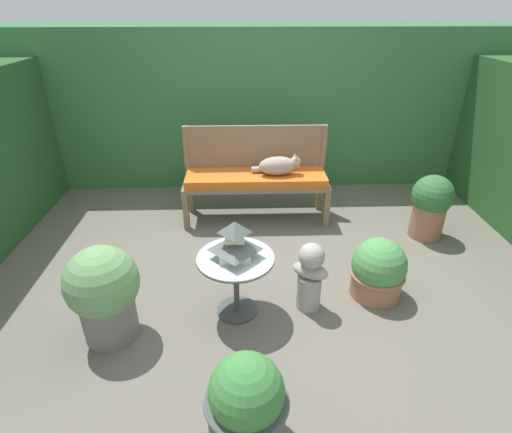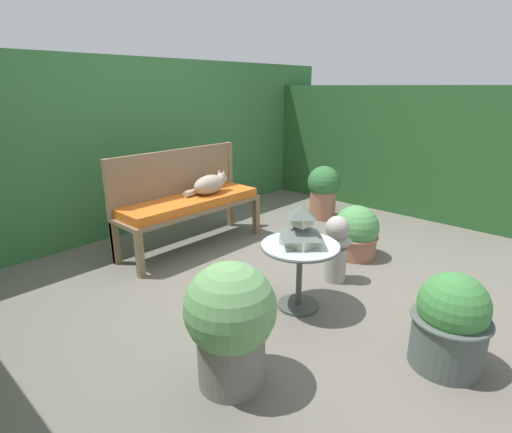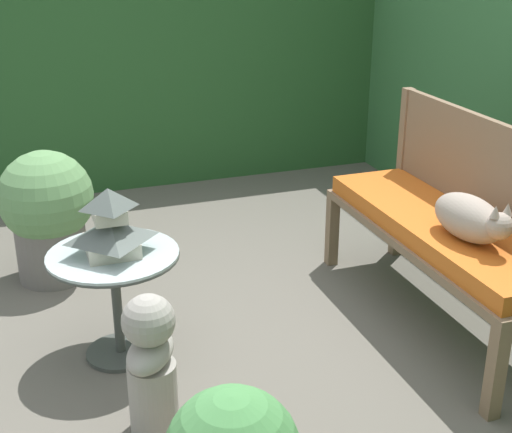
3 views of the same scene
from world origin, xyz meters
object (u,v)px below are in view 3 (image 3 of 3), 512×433
Objects in this scene: garden_bench at (441,235)px; patio_table at (115,276)px; pagoda_birdhouse at (111,226)px; potted_plant_bench_right at (48,212)px; cat at (471,218)px; garden_bust at (151,362)px.

patio_table is at bearing -97.43° from garden_bench.
pagoda_birdhouse is 0.98m from potted_plant_bench_right.
cat is 2.21m from potted_plant_bench_right.
garden_bust is at bearing -89.75° from cat.
cat is 0.72× the size of potted_plant_bench_right.
pagoda_birdhouse is 0.41× the size of potted_plant_bench_right.
pagoda_birdhouse is (-0.44, -1.51, 0.00)m from cat.
pagoda_birdhouse reaches higher than garden_bust.
garden_bust reaches higher than patio_table.
patio_table is at bearing -145.92° from garden_bust.
cat is 0.90× the size of garden_bust.
garden_bench is at bearing 169.14° from cat.
potted_plant_bench_right is at bearing -133.01° from cat.
potted_plant_bench_right is (-1.12, -1.76, -0.07)m from garden_bench.
garden_bench is 5.20× the size of pagoda_birdhouse.
cat reaches higher than garden_bench.
patio_table is 0.99× the size of garden_bust.
patio_table is 1.94× the size of pagoda_birdhouse.
garden_bust is at bearing 3.84° from patio_table.
potted_plant_bench_right is at bearing -139.99° from garden_bust.
patio_table is (-0.44, -1.51, -0.24)m from cat.
pagoda_birdhouse reaches higher than patio_table.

